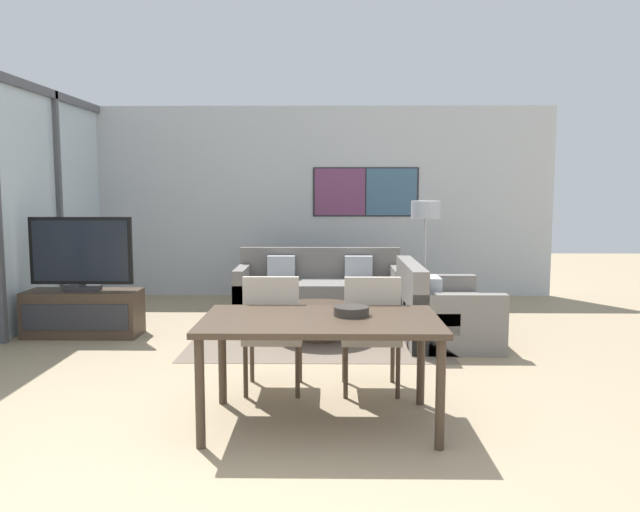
# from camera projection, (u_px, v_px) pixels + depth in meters

# --- Properties ---
(ground_plane) EXTENTS (24.00, 24.00, 0.00)m
(ground_plane) POSITION_uv_depth(u_px,v_px,m) (274.00, 474.00, 3.52)
(ground_plane) COLOR #9E896B
(wall_back) EXTENTS (7.23, 0.09, 2.80)m
(wall_back) POSITION_uv_depth(u_px,v_px,m) (310.00, 202.00, 9.24)
(wall_back) COLOR silver
(wall_back) RESTS_ON ground_plane
(area_rug) EXTENTS (2.65, 1.92, 0.01)m
(area_rug) POSITION_uv_depth(u_px,v_px,m) (318.00, 338.00, 6.67)
(area_rug) COLOR #706051
(area_rug) RESTS_ON ground_plane
(tv_console) EXTENTS (1.22, 0.46, 0.50)m
(tv_console) POSITION_uv_depth(u_px,v_px,m) (84.00, 313.00, 6.79)
(tv_console) COLOR #423326
(tv_console) RESTS_ON ground_plane
(television) EXTENTS (1.11, 0.20, 0.80)m
(television) POSITION_uv_depth(u_px,v_px,m) (81.00, 254.00, 6.72)
(television) COLOR #2D2D33
(television) RESTS_ON tv_console
(sofa_main) EXTENTS (2.13, 0.91, 0.82)m
(sofa_main) POSITION_uv_depth(u_px,v_px,m) (320.00, 291.00, 8.12)
(sofa_main) COLOR slate
(sofa_main) RESTS_ON ground_plane
(sofa_side) EXTENTS (0.91, 1.46, 0.82)m
(sofa_side) POSITION_uv_depth(u_px,v_px,m) (438.00, 314.00, 6.64)
(sofa_side) COLOR slate
(sofa_side) RESTS_ON ground_plane
(coffee_table) EXTENTS (0.99, 0.99, 0.35)m
(coffee_table) POSITION_uv_depth(u_px,v_px,m) (318.00, 315.00, 6.65)
(coffee_table) COLOR #423326
(coffee_table) RESTS_ON ground_plane
(dining_table) EXTENTS (1.60, 0.93, 0.74)m
(dining_table) POSITION_uv_depth(u_px,v_px,m) (321.00, 329.00, 4.20)
(dining_table) COLOR #423326
(dining_table) RESTS_ON ground_plane
(dining_chair_left) EXTENTS (0.46, 0.46, 0.94)m
(dining_chair_left) POSITION_uv_depth(u_px,v_px,m) (273.00, 327.00, 4.87)
(dining_chair_left) COLOR #B2A899
(dining_chair_left) RESTS_ON ground_plane
(dining_chair_centre) EXTENTS (0.46, 0.46, 0.94)m
(dining_chair_centre) POSITION_uv_depth(u_px,v_px,m) (371.00, 328.00, 4.85)
(dining_chair_centre) COLOR #B2A899
(dining_chair_centre) RESTS_ON ground_plane
(fruit_bowl) EXTENTS (0.25, 0.25, 0.06)m
(fruit_bowl) POSITION_uv_depth(u_px,v_px,m) (351.00, 310.00, 4.26)
(fruit_bowl) COLOR #332D28
(fruit_bowl) RESTS_ON dining_table
(floor_lamp) EXTENTS (0.37, 0.37, 1.45)m
(floor_lamp) POSITION_uv_depth(u_px,v_px,m) (426.00, 217.00, 7.89)
(floor_lamp) COLOR #2D2D33
(floor_lamp) RESTS_ON ground_plane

